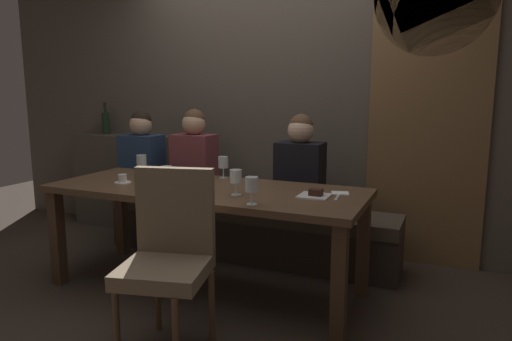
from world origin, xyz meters
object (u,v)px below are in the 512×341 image
(diner_redhead, at_px, (142,156))
(dessert_plate, at_px, (315,195))
(wine_glass_near_right, at_px, (141,161))
(chair_near_side, at_px, (169,248))
(wine_glass_near_left, at_px, (166,174))
(diner_far_end, at_px, (300,166))
(wine_glass_end_right, at_px, (236,177))
(banquette_bench, at_px, (247,231))
(diner_bearded, at_px, (195,157))
(wine_bottle_dark_red, at_px, (106,122))
(espresso_cup, at_px, (123,180))
(dining_table, at_px, (205,199))
(fork_on_table, at_px, (337,197))
(wine_glass_far_left, at_px, (223,163))
(wine_glass_end_left, at_px, (252,185))

(diner_redhead, xyz_separation_m, dessert_plate, (1.82, -0.67, -0.06))
(wine_glass_near_right, bearing_deg, chair_near_side, -46.69)
(wine_glass_near_right, distance_m, dessert_plate, 1.45)
(wine_glass_near_left, bearing_deg, dessert_plate, 12.67)
(diner_far_end, height_order, wine_glass_end_right, diner_far_end)
(banquette_bench, distance_m, chair_near_side, 1.47)
(banquette_bench, height_order, wine_glass_near_right, wine_glass_near_right)
(diner_bearded, bearing_deg, chair_near_side, -64.22)
(diner_far_end, distance_m, wine_bottle_dark_red, 2.28)
(diner_bearded, bearing_deg, wine_glass_near_left, -69.98)
(banquette_bench, distance_m, espresso_cup, 1.15)
(wine_bottle_dark_red, relative_size, espresso_cup, 2.72)
(diner_far_end, relative_size, wine_glass_end_right, 4.69)
(wine_glass_near_left, height_order, espresso_cup, wine_glass_near_left)
(chair_near_side, bearing_deg, dining_table, 104.32)
(diner_bearded, xyz_separation_m, dessert_plate, (1.29, -0.70, -0.07))
(wine_bottle_dark_red, xyz_separation_m, dessert_plate, (2.55, -1.05, -0.32))
(dessert_plate, distance_m, fork_on_table, 0.14)
(wine_bottle_dark_red, distance_m, wine_glass_far_left, 1.89)
(diner_bearded, bearing_deg, diner_far_end, -1.95)
(dining_table, bearing_deg, banquette_bench, 90.00)
(wine_glass_end_right, xyz_separation_m, fork_on_table, (0.61, 0.18, -0.11))
(banquette_bench, distance_m, wine_glass_far_left, 0.72)
(wine_bottle_dark_red, bearing_deg, fork_on_table, -20.84)
(diner_bearded, xyz_separation_m, fork_on_table, (1.42, -0.67, -0.08))
(diner_bearded, height_order, wine_glass_far_left, diner_bearded)
(diner_bearded, bearing_deg, wine_glass_end_left, -46.01)
(diner_far_end, distance_m, dessert_plate, 0.74)
(banquette_bench, xyz_separation_m, wine_bottle_dark_red, (-1.77, 0.36, 0.84))
(diner_far_end, relative_size, fork_on_table, 4.53)
(wine_bottle_dark_red, height_order, wine_glass_near_right, wine_bottle_dark_red)
(diner_bearded, distance_m, dessert_plate, 1.46)
(wine_glass_end_right, bearing_deg, diner_bearded, 133.66)
(wine_glass_far_left, distance_m, dessert_plate, 0.89)
(dining_table, distance_m, wine_glass_near_left, 0.33)
(wine_bottle_dark_red, xyz_separation_m, wine_glass_far_left, (1.73, -0.71, -0.22))
(chair_near_side, xyz_separation_m, fork_on_table, (0.73, 0.76, 0.18))
(banquette_bench, relative_size, dessert_plate, 13.16)
(banquette_bench, relative_size, wine_glass_near_right, 15.24)
(wine_glass_end_right, bearing_deg, wine_glass_far_left, 125.13)
(wine_glass_end_left, bearing_deg, diner_bearded, 133.99)
(diner_bearded, bearing_deg, wine_bottle_dark_red, 164.63)
(wine_glass_far_left, relative_size, wine_glass_end_left, 1.00)
(diner_redhead, xyz_separation_m, fork_on_table, (1.95, -0.64, -0.07))
(dining_table, distance_m, chair_near_side, 0.75)
(dining_table, height_order, banquette_bench, dining_table)
(espresso_cup, bearing_deg, dining_table, 10.71)
(wine_glass_far_left, bearing_deg, wine_glass_near_right, -164.75)
(espresso_cup, distance_m, fork_on_table, 1.53)
(diner_redhead, xyz_separation_m, espresso_cup, (0.43, -0.80, -0.05))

